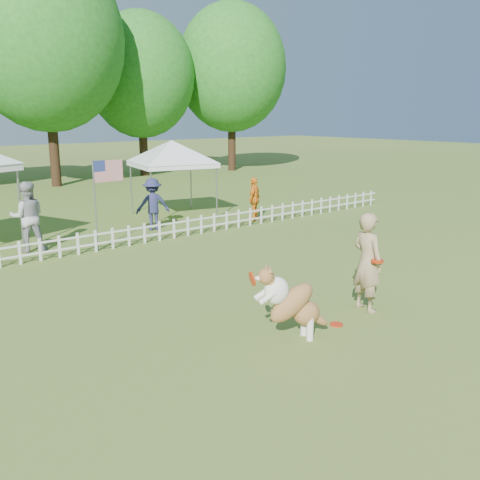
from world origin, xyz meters
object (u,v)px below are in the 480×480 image
(flag_pole, at_px, (95,205))
(spectator_b, at_px, (153,204))
(dog, at_px, (293,303))
(spectator_a, at_px, (28,217))
(canopy_tent_right, at_px, (173,180))
(frisbee_on_turf, at_px, (336,324))
(handler, at_px, (367,262))
(spectator_c, at_px, (254,199))

(flag_pole, bearing_deg, spectator_b, 23.92)
(dog, bearing_deg, spectator_a, 119.37)
(dog, relative_size, canopy_tent_right, 0.48)
(frisbee_on_turf, distance_m, flag_pole, 7.87)
(dog, height_order, spectator_a, spectator_a)
(handler, distance_m, flag_pole, 7.81)
(dog, xyz_separation_m, canopy_tent_right, (4.41, 10.59, 0.70))
(frisbee_on_turf, height_order, flag_pole, flag_pole)
(dog, distance_m, canopy_tent_right, 11.49)
(frisbee_on_turf, distance_m, spectator_c, 9.74)
(handler, distance_m, spectator_b, 8.94)
(frisbee_on_turf, bearing_deg, dog, 177.14)
(dog, height_order, spectator_b, spectator_b)
(handler, bearing_deg, frisbee_on_turf, 107.38)
(canopy_tent_right, height_order, flag_pole, canopy_tent_right)
(canopy_tent_right, xyz_separation_m, spectator_a, (-5.78, -1.85, -0.39))
(handler, height_order, frisbee_on_turf, handler)
(flag_pole, relative_size, spectator_b, 1.50)
(handler, bearing_deg, spectator_c, -18.85)
(dog, bearing_deg, flag_pole, 109.72)
(frisbee_on_turf, relative_size, spectator_c, 0.16)
(frisbee_on_turf, bearing_deg, spectator_a, 105.42)
(flag_pole, bearing_deg, spectator_c, 0.65)
(spectator_a, bearing_deg, frisbee_on_turf, 121.79)
(spectator_a, relative_size, spectator_c, 1.26)
(spectator_a, height_order, spectator_c, spectator_a)
(frisbee_on_turf, height_order, spectator_c, spectator_c)
(handler, relative_size, dog, 1.46)
(handler, bearing_deg, dog, 101.35)
(dog, relative_size, spectator_c, 0.86)
(spectator_b, relative_size, spectator_c, 1.10)
(spectator_b, bearing_deg, spectator_c, -174.04)
(spectator_b, height_order, spectator_c, spectator_b)
(canopy_tent_right, relative_size, spectator_b, 1.62)
(dog, relative_size, spectator_a, 0.68)
(handler, distance_m, canopy_tent_right, 10.75)
(frisbee_on_turf, distance_m, spectator_a, 9.17)
(frisbee_on_turf, xyz_separation_m, canopy_tent_right, (3.35, 10.64, 1.33))
(handler, height_order, canopy_tent_right, canopy_tent_right)
(flag_pole, height_order, spectator_b, flag_pole)
(dog, xyz_separation_m, frisbee_on_turf, (1.06, -0.05, -0.64))
(handler, bearing_deg, flag_pole, 22.97)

